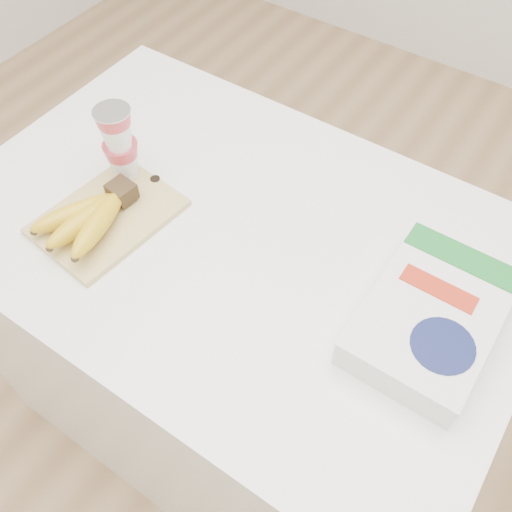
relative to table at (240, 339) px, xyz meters
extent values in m
plane|color=tan|center=(0.00, 0.00, -0.42)|extent=(4.00, 4.00, 0.00)
cube|color=white|center=(0.00, 0.00, 0.00)|extent=(1.11, 0.74, 0.83)
cube|color=#D6C175|center=(-0.22, -0.11, 0.42)|extent=(0.22, 0.28, 0.01)
cube|color=#382816|center=(-0.22, -0.06, 0.45)|extent=(0.05, 0.05, 0.03)
ellipsoid|color=gold|center=(-0.25, -0.15, 0.45)|extent=(0.11, 0.19, 0.05)
sphere|color=#382816|center=(-0.29, -0.23, 0.45)|extent=(0.01, 0.01, 0.01)
ellipsoid|color=gold|center=(-0.22, -0.16, 0.45)|extent=(0.05, 0.19, 0.05)
sphere|color=#382816|center=(-0.23, -0.24, 0.45)|extent=(0.01, 0.01, 0.01)
ellipsoid|color=gold|center=(-0.19, -0.15, 0.46)|extent=(0.09, 0.19, 0.05)
sphere|color=#382816|center=(-0.17, -0.23, 0.46)|extent=(0.01, 0.01, 0.01)
cylinder|color=silver|center=(-0.26, -0.01, 0.59)|extent=(0.07, 0.07, 0.00)
cube|color=white|center=(0.38, 0.01, 0.45)|extent=(0.20, 0.29, 0.06)
cube|color=#186F29|center=(0.38, 0.13, 0.48)|extent=(0.20, 0.05, 0.00)
cylinder|color=#121A46|center=(0.42, -0.05, 0.48)|extent=(0.10, 0.10, 0.00)
cube|color=#B32814|center=(0.37, 0.05, 0.48)|extent=(0.12, 0.04, 0.00)
camera|label=1|loc=(0.42, -0.55, 1.24)|focal=40.00mm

